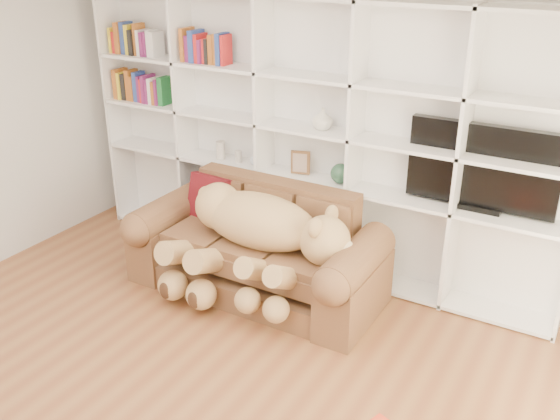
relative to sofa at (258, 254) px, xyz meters
The scene contains 13 objects.
floor 1.73m from the sofa, 85.19° to the right, with size 5.00×5.00×0.00m, color brown.
wall_back 1.30m from the sofa, 80.08° to the left, with size 5.00×0.02×2.70m, color silver.
bookshelf 1.18m from the sofa, 98.27° to the left, with size 4.43×0.35×2.40m.
sofa is the anchor object (origin of this frame).
teddy_bear 0.34m from the sofa, 65.45° to the right, with size 1.52×0.86×0.88m.
throw_pillow 0.69m from the sofa, 165.69° to the left, with size 0.41×0.13×0.41m, color #5D0F1A.
tv 1.94m from the sofa, 22.50° to the left, with size 1.14×0.18×0.67m.
picture_frame 0.89m from the sofa, 83.80° to the left, with size 0.17×0.03×0.21m, color brown.
green_vase 0.98m from the sofa, 53.45° to the left, with size 0.17×0.17×0.17m, color #2B543B.
figurine_tall 1.18m from the sofa, 142.09° to the left, with size 0.09×0.09×0.17m, color beige.
figurine_short 1.03m from the sofa, 133.81° to the left, with size 0.07×0.07×0.11m, color beige.
snow_globe 0.94m from the sofa, 123.68° to the left, with size 0.10×0.10×0.10m, color silver.
shelf_vase 1.26m from the sofa, 66.24° to the left, with size 0.18×0.18×0.18m, color beige.
Camera 1 is at (2.38, -2.27, 2.83)m, focal length 40.00 mm.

